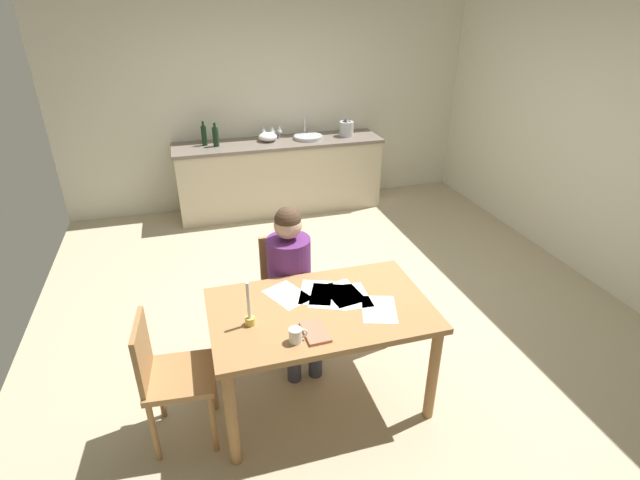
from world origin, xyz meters
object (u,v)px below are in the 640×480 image
Objects in this scene: candlestick at (250,313)px; stovetop_kettle at (346,128)px; dining_table at (321,321)px; bottle_oil at (204,135)px; bottle_vinegar at (216,136)px; person_seated at (292,276)px; sink_unit at (308,137)px; wine_glass_by_kettle at (272,130)px; chair_side_empty at (169,374)px; wine_glass_near_sink at (280,129)px; mixing_bowl at (268,137)px; book_magazine at (315,332)px; wine_glass_back_left at (264,130)px; coffee_mug at (296,335)px; chair_at_table at (287,287)px.

candlestick is 3.82m from stovetop_kettle.
bottle_oil is (-0.45, 3.39, 0.38)m from dining_table.
bottle_vinegar is (-0.32, 3.31, 0.38)m from dining_table.
stovetop_kettle is (1.38, 2.81, 0.32)m from person_seated.
sink_unit reaches higher than wine_glass_by_kettle.
wine_glass_near_sink is at bearing 67.89° from chair_side_empty.
dining_table is at bearing -111.55° from stovetop_kettle.
sink_unit is at bearing 69.52° from candlestick.
mixing_bowl is at bearing -2.19° from bottle_oil.
dining_table is 3.60m from stovetop_kettle.
book_magazine is 3.75m from wine_glass_back_left.
person_seated is 5.37× the size of book_magazine.
wine_glass_by_kettle is at bearing 76.55° from candlestick.
coffee_mug is at bearing -163.80° from book_magazine.
wine_glass_near_sink is 1.00× the size of wine_glass_back_left.
bottle_oil is 1.86× the size of wine_glass_near_sink.
stovetop_kettle reaches higher than wine_glass_by_kettle.
candlestick is at bearing -102.54° from mixing_bowl.
sink_unit is (0.88, 2.81, 0.24)m from person_seated.
person_seated reaches higher than bottle_vinegar.
wine_glass_near_sink is 0.09m from wine_glass_by_kettle.
wine_glass_back_left is (0.51, 3.76, 0.22)m from coffee_mug.
bottle_oil is 1.03× the size of bottle_vinegar.
mixing_bowl is (1.26, 3.43, 0.46)m from chair_side_empty.
wine_glass_by_kettle is (0.84, 3.53, 0.18)m from candlestick.
person_seated reaches higher than coffee_mug.
chair_side_empty is at bearing -109.27° from wine_glass_back_left.
mixing_bowl is (0.76, 3.41, 0.13)m from candlestick.
coffee_mug is at bearing -106.02° from sink_unit.
chair_side_empty is 3.53m from bottle_oil.
candlestick is 1.90× the size of wine_glass_back_left.
book_magazine is at bearing -92.63° from person_seated.
chair_at_table is 3.10× the size of bottle_oil.
sink_unit is 0.55m from wine_glass_back_left.
chair_at_table is 2.89m from wine_glass_by_kettle.
candlestick is 3.65m from wine_glass_near_sink.
wine_glass_by_kettle is (0.49, 3.72, 0.26)m from book_magazine.
candlestick is at bearing 149.73° from book_magazine.
coffee_mug is 3.69m from bottle_oil.
stovetop_kettle is 1.04m from wine_glass_back_left.
dining_table is 3.39m from mixing_bowl.
wine_glass_back_left is (0.35, 2.81, 0.51)m from chair_at_table.
wine_glass_by_kettle is (0.62, 3.76, 0.22)m from coffee_mug.
book_magazine is 0.62× the size of sink_unit.
sink_unit is 1.26× the size of bottle_oil.
person_seated reaches higher than candlestick.
chair_side_empty is 3.81× the size of mixing_bowl.
person_seated reaches higher than dining_table.
chair_side_empty is 3.86m from wine_glass_near_sink.
bottle_vinegar is at bearing 95.26° from person_seated.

